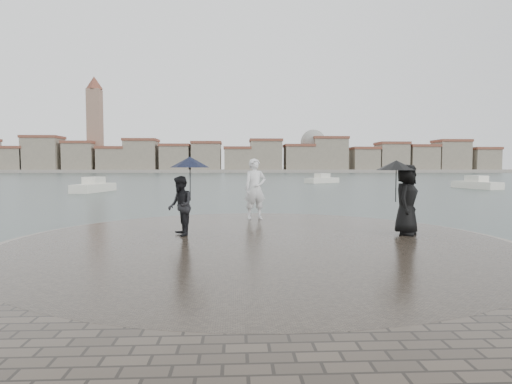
{
  "coord_description": "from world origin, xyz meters",
  "views": [
    {
      "loc": [
        -0.54,
        -6.86,
        2.13
      ],
      "look_at": [
        0.0,
        4.8,
        1.45
      ],
      "focal_mm": 30.0,
      "sensor_mm": 36.0,
      "label": 1
    }
  ],
  "objects": [
    {
      "name": "ground",
      "position": [
        0.0,
        0.0,
        0.0
      ],
      "size": [
        400.0,
        400.0,
        0.0
      ],
      "primitive_type": "plane",
      "color": "#2B3835",
      "rests_on": "ground"
    },
    {
      "name": "kerb_ring",
      "position": [
        0.0,
        3.5,
        0.16
      ],
      "size": [
        12.5,
        12.5,
        0.32
      ],
      "primitive_type": "cylinder",
      "color": "gray",
      "rests_on": "ground"
    },
    {
      "name": "quay_tip",
      "position": [
        0.0,
        3.5,
        0.18
      ],
      "size": [
        11.9,
        11.9,
        0.36
      ],
      "primitive_type": "cylinder",
      "color": "#2D261E",
      "rests_on": "ground"
    },
    {
      "name": "statue",
      "position": [
        0.11,
        7.67,
        1.39
      ],
      "size": [
        0.85,
        0.66,
        2.06
      ],
      "primitive_type": "imported",
      "rotation": [
        0.0,
        0.0,
        0.25
      ],
      "color": "white",
      "rests_on": "quay_tip"
    },
    {
      "name": "visitor_left",
      "position": [
        -1.91,
        4.2,
        1.48
      ],
      "size": [
        1.17,
        1.07,
        2.04
      ],
      "color": "black",
      "rests_on": "quay_tip"
    },
    {
      "name": "visitor_right",
      "position": [
        3.84,
        4.08,
        1.49
      ],
      "size": [
        1.26,
        1.16,
        1.95
      ],
      "color": "black",
      "rests_on": "quay_tip"
    },
    {
      "name": "far_skyline",
      "position": [
        -6.29,
        160.71,
        5.61
      ],
      "size": [
        260.0,
        20.0,
        37.0
      ],
      "color": "gray",
      "rests_on": "ground"
    },
    {
      "name": "boats",
      "position": [
        7.21,
        38.43,
        0.38
      ],
      "size": [
        38.65,
        24.87,
        1.5
      ],
      "color": "silver",
      "rests_on": "ground"
    }
  ]
}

